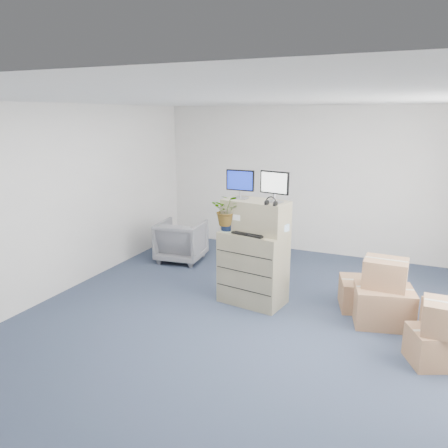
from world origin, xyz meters
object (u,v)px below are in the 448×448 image
(water_bottle, at_px, (259,222))
(potted_plant, at_px, (227,214))
(keyboard, at_px, (250,234))
(filing_cabinet_lower, at_px, (253,268))
(monitor_right, at_px, (274,185))
(office_chair, at_px, (181,239))
(monitor_left, at_px, (240,183))

(water_bottle, distance_m, potted_plant, 0.46)
(keyboard, bearing_deg, filing_cabinet_lower, 97.61)
(monitor_right, relative_size, office_chair, 0.52)
(filing_cabinet_lower, relative_size, water_bottle, 3.92)
(keyboard, distance_m, office_chair, 2.36)
(monitor_left, height_order, keyboard, monitor_left)
(potted_plant, bearing_deg, keyboard, -7.00)
(potted_plant, bearing_deg, office_chair, 138.60)
(monitor_left, xyz_separation_m, water_bottle, (0.29, -0.01, -0.54))
(office_chair, bearing_deg, monitor_left, 138.33)
(monitor_left, relative_size, potted_plant, 0.82)
(potted_plant, bearing_deg, monitor_right, 8.72)
(water_bottle, bearing_deg, keyboard, -107.77)
(monitor_left, bearing_deg, water_bottle, -1.87)
(office_chair, bearing_deg, water_bottle, 142.55)
(filing_cabinet_lower, height_order, water_bottle, water_bottle)
(filing_cabinet_lower, relative_size, monitor_left, 2.55)
(monitor_left, height_order, potted_plant, monitor_left)
(filing_cabinet_lower, bearing_deg, potted_plant, -157.04)
(office_chair, bearing_deg, keyboard, 137.29)
(monitor_left, bearing_deg, potted_plant, -125.96)
(filing_cabinet_lower, distance_m, water_bottle, 0.66)
(office_chair, bearing_deg, potted_plant, 132.25)
(keyboard, bearing_deg, office_chair, 156.83)
(filing_cabinet_lower, height_order, monitor_left, monitor_left)
(keyboard, xyz_separation_m, water_bottle, (0.07, 0.20, 0.12))
(filing_cabinet_lower, bearing_deg, monitor_left, 170.85)
(water_bottle, bearing_deg, filing_cabinet_lower, -126.63)
(keyboard, height_order, water_bottle, water_bottle)
(potted_plant, height_order, office_chair, potted_plant)
(monitor_right, distance_m, office_chair, 2.77)
(monitor_right, height_order, office_chair, monitor_right)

